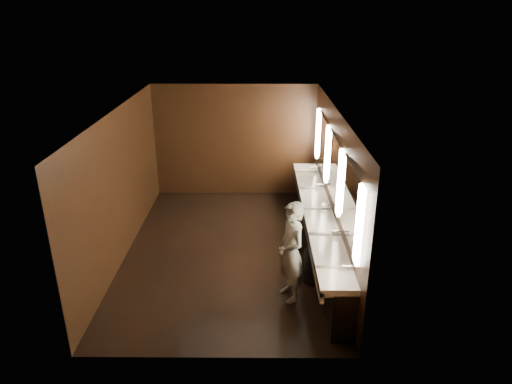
{
  "coord_description": "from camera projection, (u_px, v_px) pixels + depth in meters",
  "views": [
    {
      "loc": [
        0.6,
        -7.97,
        4.53
      ],
      "look_at": [
        0.54,
        0.0,
        1.26
      ],
      "focal_mm": 32.0,
      "sensor_mm": 36.0,
      "label": 1
    }
  ],
  "objects": [
    {
      "name": "person",
      "position": [
        291.0,
        252.0,
        7.32
      ],
      "size": [
        0.6,
        0.73,
        1.71
      ],
      "primitive_type": "imported",
      "rotation": [
        0.0,
        0.0,
        -1.22
      ],
      "color": "#7FA4BE",
      "rests_on": "floor"
    },
    {
      "name": "ceiling",
      "position": [
        225.0,
        111.0,
        8.04
      ],
      "size": [
        4.0,
        6.0,
        0.02
      ],
      "primitive_type": "cube",
      "color": "#2D2D2B",
      "rests_on": "wall_back"
    },
    {
      "name": "trash_bin",
      "position": [
        314.0,
        266.0,
        7.97
      ],
      "size": [
        0.46,
        0.46,
        0.6
      ],
      "primitive_type": "cylinder",
      "rotation": [
        0.0,
        0.0,
        0.22
      ],
      "color": "black",
      "rests_on": "floor"
    },
    {
      "name": "mirror_band",
      "position": [
        334.0,
        168.0,
        8.42
      ],
      "size": [
        0.06,
        5.03,
        1.15
      ],
      "color": "#FBE4C2",
      "rests_on": "wall_right"
    },
    {
      "name": "wall_front",
      "position": [
        212.0,
        271.0,
        5.79
      ],
      "size": [
        4.0,
        0.02,
        2.8
      ],
      "primitive_type": "cube",
      "color": "black",
      "rests_on": "floor"
    },
    {
      "name": "floor",
      "position": [
        229.0,
        250.0,
        9.1
      ],
      "size": [
        6.0,
        6.0,
        0.0
      ],
      "primitive_type": "plane",
      "color": "black",
      "rests_on": "ground"
    },
    {
      "name": "wall_left",
      "position": [
        121.0,
        185.0,
        8.58
      ],
      "size": [
        0.02,
        6.0,
        2.8
      ],
      "primitive_type": "cube",
      "color": "black",
      "rests_on": "floor"
    },
    {
      "name": "sink_counter",
      "position": [
        320.0,
        228.0,
        8.9
      ],
      "size": [
        0.55,
        5.4,
        1.01
      ],
      "color": "black",
      "rests_on": "floor"
    },
    {
      "name": "wall_back",
      "position": [
        235.0,
        141.0,
        11.34
      ],
      "size": [
        4.0,
        0.02,
        2.8
      ],
      "primitive_type": "cube",
      "color": "black",
      "rests_on": "floor"
    },
    {
      "name": "wall_right",
      "position": [
        333.0,
        185.0,
        8.56
      ],
      "size": [
        0.02,
        6.0,
        2.8
      ],
      "primitive_type": "cube",
      "color": "black",
      "rests_on": "floor"
    }
  ]
}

